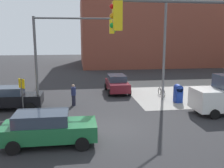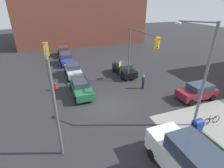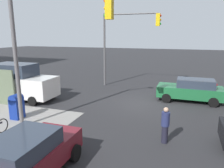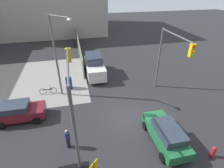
{
  "view_description": "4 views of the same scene",
  "coord_description": "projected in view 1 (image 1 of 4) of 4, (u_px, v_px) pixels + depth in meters",
  "views": [
    {
      "loc": [
        -1.62,
        -13.34,
        5.15
      ],
      "look_at": [
        0.45,
        1.68,
        2.26
      ],
      "focal_mm": 40.0,
      "sensor_mm": 36.0,
      "label": 1
    },
    {
      "loc": [
        13.56,
        -4.41,
        9.11
      ],
      "look_at": [
        0.98,
        0.3,
        2.71
      ],
      "focal_mm": 28.0,
      "sensor_mm": 36.0,
      "label": 2
    },
    {
      "loc": [
        -2.68,
        14.33,
        4.68
      ],
      "look_at": [
        1.5,
        2.14,
        1.74
      ],
      "focal_mm": 35.0,
      "sensor_mm": 36.0,
      "label": 3
    },
    {
      "loc": [
        -11.05,
        4.11,
        10.23
      ],
      "look_at": [
        1.88,
        1.14,
        2.5
      ],
      "focal_mm": 28.0,
      "sensor_mm": 36.0,
      "label": 4
    }
  ],
  "objects": [
    {
      "name": "warning_sign_two_way",
      "position": [
        22.0,
        89.0,
        16.8
      ],
      "size": [
        0.48,
        0.48,
        2.4
      ],
      "color": "#4C4C4C",
      "rests_on": "ground"
    },
    {
      "name": "ground_plane",
      "position": [
        108.0,
        129.0,
        14.16
      ],
      "size": [
        120.0,
        120.0,
        0.0
      ],
      "primitive_type": "plane",
      "color": "#28282B"
    },
    {
      "name": "bicycle_at_crosswalk",
      "position": [
        10.0,
        101.0,
        19.03
      ],
      "size": [
        1.75,
        0.05,
        0.97
      ],
      "color": "black",
      "rests_on": "ground"
    },
    {
      "name": "pedestrian_crossing",
      "position": [
        74.0,
        95.0,
        18.8
      ],
      "size": [
        0.36,
        0.36,
        1.64
      ],
      "rotation": [
        0.0,
        0.0,
        3.42
      ],
      "color": "navy",
      "rests_on": "ground"
    },
    {
      "name": "sedan_green",
      "position": [
        48.0,
        128.0,
        11.95
      ],
      "size": [
        4.45,
        2.02,
        1.62
      ],
      "color": "#1E6638",
      "rests_on": "ground"
    },
    {
      "name": "mailbox_blue",
      "position": [
        178.0,
        93.0,
        19.72
      ],
      "size": [
        0.56,
        0.64,
        1.43
      ],
      "color": "navy",
      "rests_on": "ground"
    },
    {
      "name": "street_lamp_corner",
      "position": [
        162.0,
        42.0,
        19.35
      ],
      "size": [
        2.15,
        1.9,
        8.0
      ],
      "color": "slate",
      "rests_on": "ground"
    },
    {
      "name": "bicycle_leaning_on_fence",
      "position": [
        162.0,
        92.0,
        21.85
      ],
      "size": [
        0.05,
        1.75,
        0.97
      ],
      "color": "black",
      "rests_on": "ground"
    },
    {
      "name": "coupe_black",
      "position": [
        9.0,
        98.0,
        17.85
      ],
      "size": [
        4.46,
        2.02,
        1.62
      ],
      "color": "black",
      "rests_on": "ground"
    },
    {
      "name": "sidewalk_corner",
      "position": [
        189.0,
        91.0,
        24.13
      ],
      "size": [
        12.0,
        12.0,
        0.01
      ],
      "primitive_type": "cube",
      "color": "gray",
      "rests_on": "ground"
    },
    {
      "name": "hatchback_maroon",
      "position": [
        117.0,
        84.0,
        23.21
      ],
      "size": [
        2.02,
        4.0,
        1.62
      ],
      "color": "maroon",
      "rests_on": "ground"
    },
    {
      "name": "building_warehouse_north",
      "position": [
        165.0,
        32.0,
        48.16
      ],
      "size": [
        32.0,
        18.0,
        12.01
      ],
      "color": "brown",
      "rests_on": "ground"
    },
    {
      "name": "traffic_signal_se_corner",
      "position": [
        191.0,
        51.0,
        9.27
      ],
      "size": [
        5.08,
        0.36,
        6.5
      ],
      "color": "#59595B",
      "rests_on": "ground"
    },
    {
      "name": "traffic_signal_nw_corner",
      "position": [
        67.0,
        44.0,
        17.36
      ],
      "size": [
        5.68,
        0.36,
        6.5
      ],
      "color": "#59595B",
      "rests_on": "ground"
    }
  ]
}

